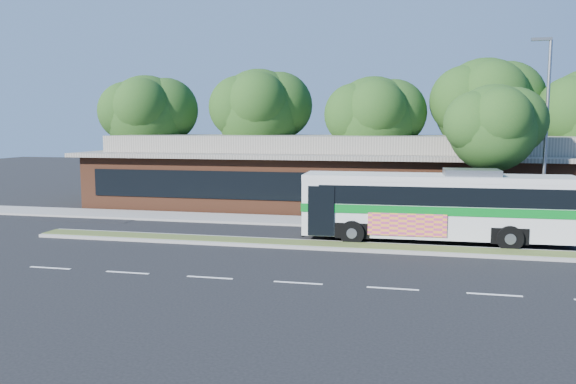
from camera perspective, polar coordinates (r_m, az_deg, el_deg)
name	(u,v)px	position (r m, az deg, el deg)	size (l,w,h in m)	color
ground	(322,250)	(23.07, 3.47, -5.89)	(120.00, 120.00, 0.00)	black
median_strip	(324,245)	(23.63, 3.70, -5.40)	(26.00, 1.10, 0.15)	#3D5122
sidewalk	(341,222)	(29.28, 5.41, -3.09)	(44.00, 2.60, 0.12)	gray
parking_lot	(72,204)	(39.05, -21.11, -1.15)	(14.00, 12.00, 0.01)	black
plaza_building	(354,173)	(35.53, 6.73, 1.97)	(33.20, 11.20, 4.45)	brown
lamp_post	(545,129)	(28.91, 24.69, 5.85)	(0.93, 0.18, 9.07)	slate
tree_bg_a	(153,114)	(41.52, -13.53, 7.67)	(6.47, 5.80, 8.63)	black
tree_bg_b	(265,110)	(39.70, -2.31, 8.30)	(6.69, 6.00, 9.00)	black
tree_bg_c	(380,118)	(37.45, 9.28, 7.47)	(6.24, 5.60, 8.26)	black
tree_bg_d	(491,105)	(38.76, 19.96, 8.35)	(6.91, 6.20, 9.37)	black
transit_bus	(437,202)	(25.02, 14.94, -0.96)	(11.50, 2.87, 3.21)	silver
sedan	(194,197)	(34.51, -9.50, -0.51)	(2.11, 5.20, 1.51)	silver
sidewalk_tree	(499,126)	(28.71, 20.67, 6.25)	(4.63, 4.15, 7.01)	black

